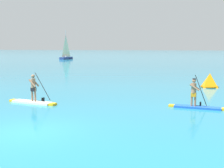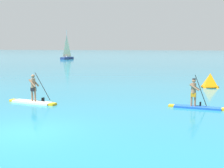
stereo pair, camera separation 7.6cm
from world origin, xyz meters
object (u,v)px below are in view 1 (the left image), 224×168
race_marker_buoy (210,81)px  sailboat_left_horizon (66,55)px  paddleboarder_mid_center (33,98)px  paddleboarder_far_right (197,102)px

race_marker_buoy → sailboat_left_horizon: (-29.77, 46.07, 0.50)m
sailboat_left_horizon → paddleboarder_mid_center: bearing=27.4°
paddleboarder_mid_center → sailboat_left_horizon: (-18.87, 55.38, 0.68)m
paddleboarder_far_right → sailboat_left_horizon: sailboat_left_horizon is taller
paddleboarder_mid_center → sailboat_left_horizon: bearing=121.6°
paddleboarder_far_right → sailboat_left_horizon: (-28.18, 54.80, 0.65)m
paddleboarder_far_right → race_marker_buoy: size_ratio=1.87×
sailboat_left_horizon → paddleboarder_far_right: bearing=35.8°
paddleboarder_mid_center → sailboat_left_horizon: sailboat_left_horizon is taller
paddleboarder_mid_center → paddleboarder_far_right: bearing=16.3°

